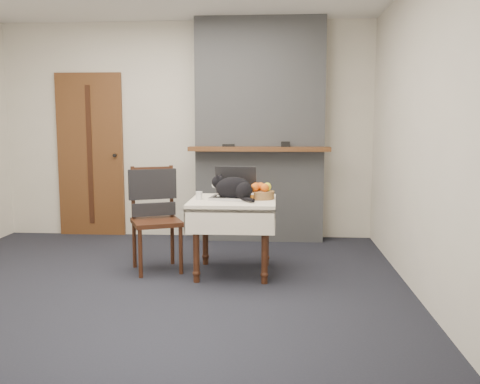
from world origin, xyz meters
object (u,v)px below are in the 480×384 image
object	(u,v)px
side_table	(233,211)
cream_jar	(199,196)
fruit_basket	(260,192)
pill_bottle	(252,197)
laptop	(234,190)
cat	(235,189)
chair	(154,204)
door	(91,155)

from	to	relation	value
side_table	cream_jar	bearing A→B (deg)	-175.23
fruit_basket	cream_jar	bearing A→B (deg)	-170.90
pill_bottle	laptop	bearing A→B (deg)	134.89
laptop	cream_jar	distance (m)	0.33
side_table	cat	distance (m)	0.22
side_table	chair	world-z (taller)	chair
laptop	pill_bottle	distance (m)	0.25
door	cat	bearing A→B (deg)	-40.73
cat	cream_jar	xyz separation A→B (m)	(-0.33, 0.01, -0.07)
door	pill_bottle	bearing A→B (deg)	-39.53
cat	chair	world-z (taller)	chair
pill_bottle	fruit_basket	bearing A→B (deg)	65.46
cat	pill_bottle	bearing A→B (deg)	2.90
chair	laptop	bearing A→B (deg)	-27.20
cat	chair	distance (m)	0.82
side_table	cream_jar	size ratio (longest dim) A/B	10.82
pill_bottle	fruit_basket	world-z (taller)	fruit_basket
side_table	laptop	distance (m)	0.20
door	laptop	size ratio (longest dim) A/B	4.67
door	chair	distance (m)	1.91
door	side_table	distance (m)	2.54
door	laptop	world-z (taller)	door
door	fruit_basket	distance (m)	2.67
laptop	door	bearing A→B (deg)	147.62
laptop	chair	xyz separation A→B (m)	(-0.77, 0.05, -0.14)
pill_bottle	chair	xyz separation A→B (m)	(-0.95, 0.23, -0.11)
laptop	cream_jar	xyz separation A→B (m)	(-0.31, -0.11, -0.04)
fruit_basket	cat	bearing A→B (deg)	-157.83
pill_bottle	fruit_basket	size ratio (longest dim) A/B	0.28
side_table	chair	bearing A→B (deg)	170.03
side_table	pill_bottle	bearing A→B (deg)	-28.17
side_table	chair	distance (m)	0.78
laptop	fruit_basket	size ratio (longest dim) A/B	1.66
cat	chair	bearing A→B (deg)	-167.45
chair	fruit_basket	bearing A→B (deg)	-27.22
door	laptop	bearing A→B (deg)	-38.96
door	cream_jar	xyz separation A→B (m)	(1.59, -1.65, -0.26)
cat	cream_jar	bearing A→B (deg)	-156.42
laptop	fruit_basket	distance (m)	0.25
laptop	cream_jar	world-z (taller)	laptop
side_table	cream_jar	distance (m)	0.35
chair	side_table	bearing A→B (deg)	-33.21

